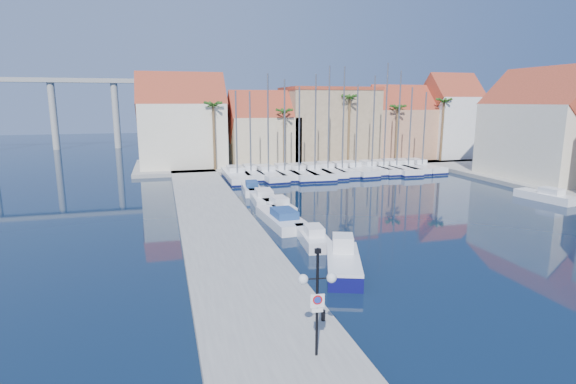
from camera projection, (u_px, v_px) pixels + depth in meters
name	position (u px, v px, depth m)	size (l,w,h in m)	color
ground	(414.00, 284.00, 24.64)	(260.00, 260.00, 0.00)	black
quay_west	(219.00, 227.00, 34.95)	(6.00, 77.00, 0.50)	gray
shore_north	(310.00, 162.00, 72.53)	(54.00, 16.00, 0.50)	gray
lamp_post	(317.00, 286.00, 16.30)	(1.42, 0.53, 4.20)	black
bollard	(323.00, 315.00, 19.46)	(0.19, 0.19, 0.47)	black
fishing_boat	(343.00, 262.00, 26.22)	(3.66, 5.90, 1.96)	#0E0D4F
motorboat_west_0	(313.00, 237.00, 31.56)	(2.13, 5.24, 1.40)	white
motorboat_west_1	(282.00, 218.00, 36.44)	(2.78, 7.47, 1.40)	white
motorboat_west_2	(278.00, 205.00, 41.03)	(2.22, 5.83, 1.40)	white
motorboat_west_3	(263.00, 197.00, 44.49)	(2.65, 7.01, 1.40)	white
motorboat_west_4	(251.00, 188.00, 48.99)	(2.27, 5.66, 1.40)	white
motorboat_east_1	(546.00, 196.00, 45.11)	(2.87, 6.12, 1.40)	white
sailboat_0	(237.00, 175.00, 57.14)	(2.97, 10.86, 11.11)	white
sailboat_1	(250.00, 173.00, 58.86)	(2.38, 8.64, 11.08)	white
sailboat_2	(267.00, 174.00, 58.14)	(3.42, 10.45, 13.20)	white
sailboat_3	(284.00, 173.00, 59.23)	(2.82, 9.50, 12.58)	white
sailboat_4	(298.00, 173.00, 59.19)	(2.96, 10.31, 11.64)	white
sailboat_5	(313.00, 172.00, 59.96)	(3.23, 11.00, 13.24)	white
sailboat_6	(326.00, 170.00, 61.04)	(3.11, 10.34, 14.34)	white
sailboat_7	(341.00, 170.00, 61.33)	(2.79, 8.74, 14.28)	white
sailboat_8	(354.00, 169.00, 62.10)	(3.44, 10.07, 12.02)	white
sailboat_9	(370.00, 168.00, 62.87)	(2.65, 8.49, 13.23)	white
sailboat_10	(382.00, 168.00, 63.15)	(2.35, 8.70, 14.87)	white
sailboat_11	(394.00, 168.00, 63.78)	(2.96, 10.82, 13.89)	white
sailboat_12	(406.00, 167.00, 64.30)	(2.99, 9.72, 11.75)	white
sailboat_13	(420.00, 167.00, 64.82)	(3.02, 9.56, 11.11)	white
building_0	(182.00, 125.00, 65.05)	(12.30, 9.00, 13.50)	#ECE4C5
building_1	(263.00, 132.00, 68.47)	(10.30, 8.00, 11.00)	beige
building_2	(328.00, 124.00, 72.13)	(14.20, 10.20, 11.50)	#9B835F
building_3	(398.00, 126.00, 74.44)	(10.30, 8.00, 12.00)	tan
building_4	(449.00, 119.00, 75.66)	(8.30, 8.00, 14.00)	white
building_6	(545.00, 129.00, 54.46)	(9.00, 14.30, 13.50)	#ECE4C5
palm_0	(213.00, 107.00, 60.88)	(2.60, 2.60, 10.15)	brown
palm_1	(284.00, 113.00, 63.71)	(2.60, 2.60, 9.15)	brown
palm_2	(350.00, 100.00, 65.99)	(2.60, 2.60, 11.15)	brown
palm_3	(398.00, 109.00, 68.38)	(2.60, 2.60, 9.65)	brown
palm_4	(444.00, 103.00, 70.31)	(2.60, 2.60, 10.65)	brown
viaduct	(24.00, 99.00, 89.64)	(48.00, 2.20, 14.45)	#9E9E99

